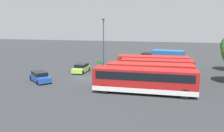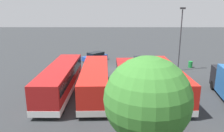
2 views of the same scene
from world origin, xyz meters
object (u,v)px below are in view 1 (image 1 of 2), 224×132
at_px(bus_single_deck_fourth, 144,80).
at_px(car_small_green, 81,68).
at_px(bus_single_deck_third, 150,74).
at_px(bus_single_deck_near_end, 153,64).
at_px(waste_bin_yellow, 99,63).
at_px(car_hatchback_silver, 40,77).
at_px(bus_single_deck_second, 156,69).
at_px(box_truck_blue, 163,58).
at_px(lamp_post_tall, 104,40).

xyz_separation_m(bus_single_deck_fourth, car_small_green, (-9.79, -11.31, -0.92)).
xyz_separation_m(bus_single_deck_third, bus_single_deck_fourth, (3.62, -0.37, 0.00)).
distance_m(bus_single_deck_near_end, waste_bin_yellow, 12.55).
bearing_deg(car_hatchback_silver, waste_bin_yellow, 163.41).
relative_size(car_small_green, waste_bin_yellow, 4.40).
bearing_deg(bus_single_deck_second, bus_single_deck_near_end, -169.20).
height_order(bus_single_deck_fourth, box_truck_blue, box_truck_blue).
bearing_deg(bus_single_deck_near_end, bus_single_deck_third, -0.10).
height_order(bus_single_deck_near_end, bus_single_deck_second, same).
bearing_deg(bus_single_deck_third, lamp_post_tall, -140.65).
xyz_separation_m(lamp_post_tall, waste_bin_yellow, (-2.31, -1.56, -4.62)).
height_order(lamp_post_tall, waste_bin_yellow, lamp_post_tall).
bearing_deg(bus_single_deck_second, lamp_post_tall, -127.56).
xyz_separation_m(bus_single_deck_third, waste_bin_yellow, (-13.51, -10.75, -1.15)).
bearing_deg(car_small_green, bus_single_deck_fourth, 49.11).
height_order(bus_single_deck_fourth, waste_bin_yellow, bus_single_deck_fourth).
xyz_separation_m(box_truck_blue, car_hatchback_silver, (14.74, -16.58, -1.01)).
xyz_separation_m(bus_single_deck_second, car_hatchback_silver, (4.80, -15.81, -0.92)).
distance_m(bus_single_deck_near_end, bus_single_deck_third, 7.14).
distance_m(bus_single_deck_second, bus_single_deck_third, 3.68).
relative_size(bus_single_deck_third, lamp_post_tall, 1.27).
bearing_deg(bus_single_deck_fourth, waste_bin_yellow, -148.80).
bearing_deg(car_small_green, bus_single_deck_second, 78.30).
height_order(car_small_green, waste_bin_yellow, car_small_green).
relative_size(bus_single_deck_second, waste_bin_yellow, 10.88).
distance_m(lamp_post_tall, waste_bin_yellow, 5.39).
bearing_deg(car_hatchback_silver, lamp_post_tall, 154.39).
bearing_deg(bus_single_deck_near_end, waste_bin_yellow, -120.62).
height_order(car_hatchback_silver, waste_bin_yellow, car_hatchback_silver).
relative_size(car_hatchback_silver, waste_bin_yellow, 4.63).
bearing_deg(car_hatchback_silver, box_truck_blue, 131.63).
height_order(bus_single_deck_second, box_truck_blue, box_truck_blue).
height_order(bus_single_deck_fourth, car_hatchback_silver, bus_single_deck_fourth).
xyz_separation_m(bus_single_deck_third, car_hatchback_silver, (1.19, -15.13, -0.92)).
height_order(car_small_green, lamp_post_tall, lamp_post_tall).
bearing_deg(bus_single_deck_third, car_hatchback_silver, -85.51).
height_order(bus_single_deck_second, waste_bin_yellow, bus_single_deck_second).
bearing_deg(bus_single_deck_near_end, bus_single_deck_fourth, -2.04).
xyz_separation_m(bus_single_deck_near_end, bus_single_deck_fourth, (10.76, -0.38, 0.00)).
bearing_deg(bus_single_deck_fourth, car_hatchback_silver, -99.36).
distance_m(bus_single_deck_near_end, car_hatchback_silver, 17.30).
bearing_deg(car_hatchback_silver, bus_single_deck_third, 94.49).
xyz_separation_m(bus_single_deck_second, bus_single_deck_fourth, (7.23, -1.06, 0.00)).
bearing_deg(car_small_green, box_truck_blue, 119.30).
relative_size(bus_single_deck_fourth, car_small_green, 2.87).
xyz_separation_m(car_hatchback_silver, lamp_post_tall, (-12.39, 5.94, 4.39)).
bearing_deg(bus_single_deck_fourth, box_truck_blue, 173.92).
bearing_deg(box_truck_blue, lamp_post_tall, -77.56).
bearing_deg(bus_single_deck_second, waste_bin_yellow, -130.88).
xyz_separation_m(bus_single_deck_near_end, lamp_post_tall, (-4.06, -9.20, 3.47)).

